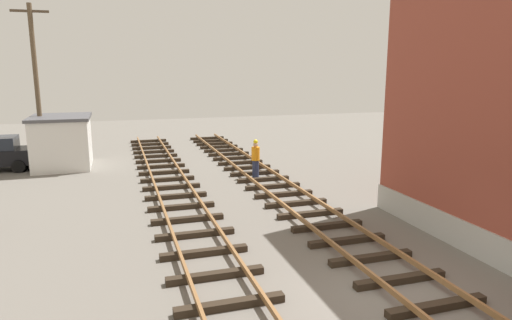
{
  "coord_description": "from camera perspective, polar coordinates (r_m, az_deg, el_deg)",
  "views": [
    {
      "loc": [
        -5.83,
        -8.11,
        5.2
      ],
      "look_at": [
        0.0,
        10.54,
        1.24
      ],
      "focal_mm": 31.62,
      "sensor_mm": 36.0,
      "label": 1
    }
  ],
  "objects": [
    {
      "name": "ground_plane",
      "position": [
        11.26,
        16.95,
        -16.57
      ],
      "size": [
        80.0,
        80.0,
        0.0
      ],
      "primitive_type": "plane",
      "color": "slate"
    },
    {
      "name": "track_near_building",
      "position": [
        11.56,
        19.74,
        -15.31
      ],
      "size": [
        2.5,
        51.2,
        0.32
      ],
      "color": "#2D2319",
      "rests_on": "ground"
    },
    {
      "name": "control_hut",
      "position": [
        26.22,
        -23.32,
        2.17
      ],
      "size": [
        3.0,
        3.8,
        2.76
      ],
      "color": "silver",
      "rests_on": "ground"
    },
    {
      "name": "utility_pole_far",
      "position": [
        26.28,
        -26.0,
        8.62
      ],
      "size": [
        1.8,
        0.24,
        8.45
      ],
      "color": "brown",
      "rests_on": "ground"
    },
    {
      "name": "track_worker_foreground",
      "position": [
        21.82,
        -0.05,
        0.18
      ],
      "size": [
        0.4,
        0.4,
        1.87
      ],
      "color": "#262D4C",
      "rests_on": "ground"
    }
  ]
}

